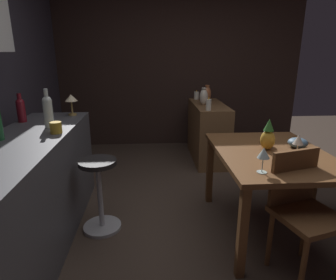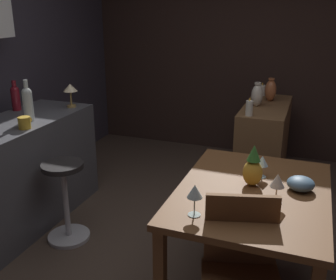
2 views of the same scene
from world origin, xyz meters
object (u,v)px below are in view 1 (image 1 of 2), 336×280
(chair_near_window, at_px, (302,208))
(wine_bottle_ruby, at_px, (21,109))
(wine_glass_left, at_px, (266,132))
(sideboard_cabinet, at_px, (208,132))
(counter_lamp, at_px, (71,100))
(wine_glass_right, at_px, (298,140))
(pillar_candle_short, at_px, (196,95))
(wine_bottle_clear, at_px, (48,110))
(vase_copper, at_px, (207,94))
(cup_mustard, at_px, (56,127))
(vase_ceramic_ivory, at_px, (204,97))
(wine_glass_center, at_px, (264,154))
(dining_table, at_px, (271,162))
(pillar_candle_tall, at_px, (209,105))
(pineapple_centerpiece, at_px, (268,137))
(fruit_bowl, at_px, (298,143))
(bar_stool, at_px, (100,193))

(chair_near_window, relative_size, wine_bottle_ruby, 3.30)
(wine_glass_left, bearing_deg, chair_near_window, -178.93)
(sideboard_cabinet, bearing_deg, counter_lamp, 122.10)
(wine_glass_right, distance_m, pillar_candle_short, 2.44)
(sideboard_cabinet, height_order, wine_bottle_clear, wine_bottle_clear)
(vase_copper, bearing_deg, wine_bottle_clear, 135.02)
(cup_mustard, bearing_deg, wine_glass_right, -97.22)
(chair_near_window, distance_m, vase_ceramic_ivory, 2.31)
(chair_near_window, xyz_separation_m, wine_glass_center, (0.08, 0.28, 0.38))
(dining_table, xyz_separation_m, wine_bottle_clear, (0.31, 1.87, 0.40))
(wine_glass_left, distance_m, pillar_candle_tall, 1.20)
(wine_glass_right, relative_size, pineapple_centerpiece, 0.68)
(wine_glass_left, distance_m, cup_mustard, 1.79)
(wine_glass_right, xyz_separation_m, counter_lamp, (0.93, 1.95, 0.19))
(wine_glass_left, xyz_separation_m, wine_glass_right, (-0.33, -0.12, 0.03))
(wine_glass_center, bearing_deg, pillar_candle_tall, 0.43)
(wine_bottle_ruby, xyz_separation_m, pillar_candle_short, (1.74, -1.93, -0.14))
(cup_mustard, bearing_deg, pillar_candle_short, -34.71)
(pillar_candle_short, bearing_deg, chair_near_window, -173.86)
(pineapple_centerpiece, relative_size, wine_bottle_clear, 0.79)
(dining_table, xyz_separation_m, pillar_candle_tall, (1.37, 0.26, 0.24))
(fruit_bowl, height_order, cup_mustard, cup_mustard)
(wine_glass_left, relative_size, vase_copper, 0.60)
(wine_bottle_ruby, bearing_deg, bar_stool, -119.39)
(pineapple_centerpiece, xyz_separation_m, vase_ceramic_ivory, (1.70, 0.23, 0.08))
(chair_near_window, relative_size, pillar_candle_short, 6.15)
(wine_glass_right, height_order, fruit_bowl, wine_glass_right)
(wine_glass_left, bearing_deg, wine_glass_right, -159.21)
(chair_near_window, distance_m, wine_bottle_ruby, 2.51)
(vase_copper, bearing_deg, wine_glass_left, -174.76)
(wine_glass_center, height_order, pineapple_centerpiece, pineapple_centerpiece)
(cup_mustard, relative_size, counter_lamp, 0.59)
(cup_mustard, distance_m, vase_ceramic_ivory, 2.23)
(wine_bottle_clear, bearing_deg, chair_near_window, -112.84)
(pineapple_centerpiece, distance_m, cup_mustard, 1.75)
(pillar_candle_tall, relative_size, pillar_candle_short, 1.16)
(fruit_bowl, xyz_separation_m, counter_lamp, (0.71, 2.07, 0.28))
(pillar_candle_short, relative_size, vase_ceramic_ivory, 0.60)
(cup_mustard, bearing_deg, wine_bottle_ruby, 46.20)
(vase_ceramic_ivory, bearing_deg, wine_bottle_ruby, 122.18)
(sideboard_cabinet, relative_size, pillar_candle_short, 7.63)
(sideboard_cabinet, bearing_deg, pillar_candle_short, 14.11)
(vase_ceramic_ivory, relative_size, vase_copper, 0.99)
(vase_ceramic_ivory, bearing_deg, wine_bottle_clear, 131.79)
(wine_bottle_ruby, height_order, pillar_candle_short, wine_bottle_ruby)
(cup_mustard, height_order, pillar_candle_short, cup_mustard)
(bar_stool, relative_size, wine_glass_left, 4.47)
(cup_mustard, distance_m, counter_lamp, 0.70)
(wine_bottle_clear, xyz_separation_m, cup_mustard, (-0.19, -0.11, -0.11))
(dining_table, distance_m, pillar_candle_short, 2.31)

